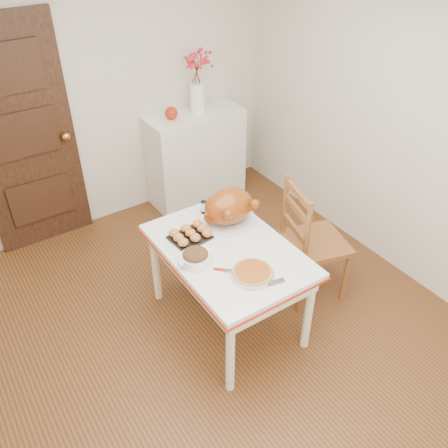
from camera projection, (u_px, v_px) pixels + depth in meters
floor at (221, 335)px, 3.68m from camera, size 3.50×4.00×0.00m
wall_back at (97, 97)px, 4.30m from camera, size 3.50×0.00×2.50m
wall_right at (408, 130)px, 3.73m from camera, size 0.00×4.00×2.50m
door_back at (24, 140)px, 4.09m from camera, size 0.85×0.06×2.06m
sideboard at (196, 157)px, 4.99m from camera, size 0.97×0.43×0.97m
kitchen_table at (228, 286)px, 3.60m from camera, size 0.83×1.21×0.73m
chair_oak at (316, 240)px, 3.80m from camera, size 0.57×0.57×1.04m
berry_vase at (197, 82)px, 4.54m from camera, size 0.32×0.32×0.61m
apple at (171, 113)px, 4.55m from camera, size 0.12×0.12×0.12m
turkey_platter at (229, 208)px, 3.55m from camera, size 0.54×0.49×0.28m
pumpkin_pie at (252, 272)px, 3.14m from camera, size 0.33×0.33×0.06m
stuffing_dish at (196, 257)px, 3.23m from camera, size 0.30×0.27×0.10m
rolls_tray at (190, 234)px, 3.46m from camera, size 0.30×0.25×0.08m
pie_server at (269, 284)px, 3.08m from camera, size 0.23×0.10×0.01m
carving_knife at (229, 271)px, 3.19m from camera, size 0.20×0.19×0.01m
drinking_glass at (204, 207)px, 3.72m from camera, size 0.07×0.07×0.10m
shaker_pair at (229, 202)px, 3.78m from camera, size 0.10×0.06×0.09m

